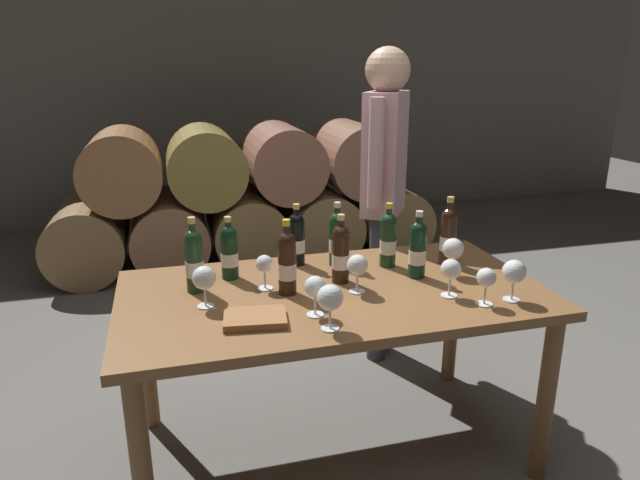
% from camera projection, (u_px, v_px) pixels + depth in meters
% --- Properties ---
extents(ground_plane, '(14.00, 14.00, 0.00)m').
position_uv_depth(ground_plane, '(332.00, 447.00, 2.52)').
color(ground_plane, '#66635E').
extents(cellar_back_wall, '(10.00, 0.24, 2.80)m').
position_uv_depth(cellar_back_wall, '(220.00, 84.00, 5.96)').
color(cellar_back_wall, gray).
rests_on(cellar_back_wall, ground_plane).
extents(barrel_stack, '(3.12, 0.90, 1.15)m').
position_uv_depth(barrel_stack, '(245.00, 198.00, 4.75)').
color(barrel_stack, olive).
rests_on(barrel_stack, ground_plane).
extents(dining_table, '(1.70, 0.90, 0.76)m').
position_uv_depth(dining_table, '(333.00, 310.00, 2.32)').
color(dining_table, brown).
rests_on(dining_table, ground_plane).
extents(wine_bottle_0, '(0.07, 0.07, 0.29)m').
position_uv_depth(wine_bottle_0, '(388.00, 239.00, 2.52)').
color(wine_bottle_0, '#19381E').
rests_on(wine_bottle_0, dining_table).
extents(wine_bottle_1, '(0.07, 0.07, 0.31)m').
position_uv_depth(wine_bottle_1, '(194.00, 260.00, 2.24)').
color(wine_bottle_1, '#19381E').
rests_on(wine_bottle_1, dining_table).
extents(wine_bottle_2, '(0.07, 0.07, 0.31)m').
position_uv_depth(wine_bottle_2, '(287.00, 262.00, 2.22)').
color(wine_bottle_2, black).
rests_on(wine_bottle_2, dining_table).
extents(wine_bottle_3, '(0.07, 0.07, 0.29)m').
position_uv_depth(wine_bottle_3, '(418.00, 249.00, 2.39)').
color(wine_bottle_3, black).
rests_on(wine_bottle_3, dining_table).
extents(wine_bottle_4, '(0.07, 0.07, 0.29)m').
position_uv_depth(wine_bottle_4, '(337.00, 238.00, 2.54)').
color(wine_bottle_4, '#19381E').
rests_on(wine_bottle_4, dining_table).
extents(wine_bottle_5, '(0.07, 0.07, 0.27)m').
position_uv_depth(wine_bottle_5, '(229.00, 252.00, 2.38)').
color(wine_bottle_5, black).
rests_on(wine_bottle_5, dining_table).
extents(wine_bottle_6, '(0.07, 0.07, 0.31)m').
position_uv_depth(wine_bottle_6, '(448.00, 235.00, 2.55)').
color(wine_bottle_6, black).
rests_on(wine_bottle_6, dining_table).
extents(wine_bottle_7, '(0.07, 0.07, 0.28)m').
position_uv_depth(wine_bottle_7, '(297.00, 238.00, 2.54)').
color(wine_bottle_7, black).
rests_on(wine_bottle_7, dining_table).
extents(wine_bottle_8, '(0.07, 0.07, 0.29)m').
position_uv_depth(wine_bottle_8, '(341.00, 253.00, 2.34)').
color(wine_bottle_8, black).
rests_on(wine_bottle_8, dining_table).
extents(wine_glass_0, '(0.09, 0.09, 0.16)m').
position_uv_depth(wine_glass_0, '(514.00, 272.00, 2.16)').
color(wine_glass_0, white).
rests_on(wine_glass_0, dining_table).
extents(wine_glass_1, '(0.09, 0.09, 0.16)m').
position_uv_depth(wine_glass_1, '(453.00, 249.00, 2.42)').
color(wine_glass_1, white).
rests_on(wine_glass_1, dining_table).
extents(wine_glass_2, '(0.08, 0.08, 0.15)m').
position_uv_depth(wine_glass_2, '(315.00, 288.00, 2.03)').
color(wine_glass_2, white).
rests_on(wine_glass_2, dining_table).
extents(wine_glass_3, '(0.09, 0.09, 0.16)m').
position_uv_depth(wine_glass_3, '(330.00, 298.00, 1.92)').
color(wine_glass_3, white).
rests_on(wine_glass_3, dining_table).
extents(wine_glass_4, '(0.07, 0.07, 0.14)m').
position_uv_depth(wine_glass_4, '(264.00, 265.00, 2.27)').
color(wine_glass_4, white).
rests_on(wine_glass_4, dining_table).
extents(wine_glass_5, '(0.08, 0.08, 0.15)m').
position_uv_depth(wine_glass_5, '(451.00, 270.00, 2.20)').
color(wine_glass_5, white).
rests_on(wine_glass_5, dining_table).
extents(wine_glass_6, '(0.08, 0.08, 0.16)m').
position_uv_depth(wine_glass_6, '(357.00, 266.00, 2.24)').
color(wine_glass_6, white).
rests_on(wine_glass_6, dining_table).
extents(wine_glass_7, '(0.07, 0.07, 0.15)m').
position_uv_depth(wine_glass_7, '(486.00, 279.00, 2.12)').
color(wine_glass_7, white).
rests_on(wine_glass_7, dining_table).
extents(wine_glass_8, '(0.09, 0.09, 0.16)m').
position_uv_depth(wine_glass_8, '(204.00, 279.00, 2.10)').
color(wine_glass_8, white).
rests_on(wine_glass_8, dining_table).
extents(tasting_notebook, '(0.24, 0.19, 0.03)m').
position_uv_depth(tasting_notebook, '(255.00, 318.00, 2.01)').
color(tasting_notebook, '#936038').
rests_on(tasting_notebook, dining_table).
extents(sommelier_presenting, '(0.33, 0.42, 1.72)m').
position_uv_depth(sommelier_presenting, '(384.00, 178.00, 3.02)').
color(sommelier_presenting, '#383842').
rests_on(sommelier_presenting, ground_plane).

